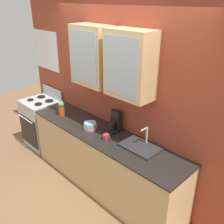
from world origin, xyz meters
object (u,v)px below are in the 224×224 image
Objects in this scene: sink_faucet at (140,147)px; coffee_maker at (114,123)px; cup_near_sink at (106,137)px; bowl_stack at (90,126)px; vase at (62,108)px; stove_range at (43,122)px.

sink_faucet is 0.57m from coffee_maker.
sink_faucet reaches higher than cup_near_sink.
sink_faucet is 0.47m from cup_near_sink.
bowl_stack is 0.34m from coffee_maker.
vase is at bearing -177.57° from bowl_stack.
coffee_maker reaches higher than bowl_stack.
vase is 2.00× the size of cup_near_sink.
bowl_stack is at bearing -142.71° from coffee_maker.
sink_faucet is 3.96× the size of cup_near_sink.
stove_range is 1.88m from cup_near_sink.
sink_faucet reaches higher than vase.
sink_faucet is (2.26, 0.08, 0.46)m from stove_range.
bowl_stack is at bearing -172.21° from sink_faucet.
stove_range is 1.52m from bowl_stack.
coffee_maker is (-0.55, 0.09, 0.09)m from sink_faucet.
stove_range is 8.96× the size of cup_near_sink.
vase is at bearing 179.03° from cup_near_sink.
bowl_stack is (1.44, -0.03, 0.48)m from stove_range.
coffee_maker reaches higher than sink_faucet.
coffee_maker reaches higher than cup_near_sink.
cup_near_sink is at bearing -2.38° from stove_range.
bowl_stack is 0.38m from cup_near_sink.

